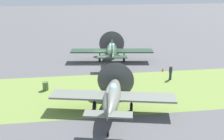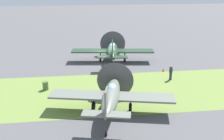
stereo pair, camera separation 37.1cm
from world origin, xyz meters
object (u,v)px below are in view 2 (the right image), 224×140
at_px(airplane_lead, 113,50).
at_px(ground_crew_chief, 171,72).
at_px(runway_marker_cone, 163,70).
at_px(airplane_wingman, 111,96).
at_px(fuel_drum, 45,86).

height_order(airplane_lead, ground_crew_chief, airplane_lead).
xyz_separation_m(airplane_lead, runway_marker_cone, (5.79, -4.83, -1.48)).
xyz_separation_m(airplane_wingman, ground_crew_chief, (7.84, 7.33, -0.73)).
distance_m(fuel_drum, runway_marker_cone, 14.75).
bearing_deg(fuel_drum, airplane_wingman, -44.86).
xyz_separation_m(airplane_wingman, fuel_drum, (-6.19, 6.16, -1.19)).
relative_size(airplane_lead, fuel_drum, 12.75).
height_order(airplane_lead, fuel_drum, airplane_lead).
distance_m(airplane_wingman, fuel_drum, 8.81).
distance_m(airplane_lead, runway_marker_cone, 7.69).
bearing_deg(runway_marker_cone, airplane_lead, 140.19).
bearing_deg(airplane_lead, fuel_drum, -124.74).
xyz_separation_m(ground_crew_chief, fuel_drum, (-14.03, -1.17, -0.46)).
bearing_deg(airplane_lead, runway_marker_cone, -31.85).
bearing_deg(ground_crew_chief, airplane_wingman, 178.14).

